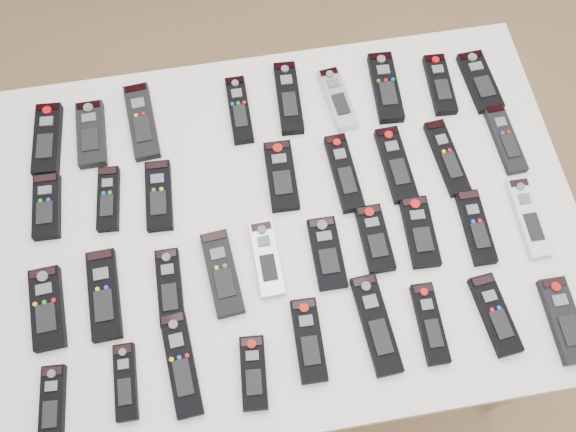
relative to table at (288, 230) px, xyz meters
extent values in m
plane|color=#9A734E|center=(0.03, 0.06, -0.72)|extent=(4.00, 4.00, 0.00)
cube|color=white|center=(0.00, 0.00, 0.04)|extent=(1.25, 0.88, 0.04)
cylinder|color=beige|center=(0.56, -0.38, -0.35)|extent=(0.04, 0.04, 0.74)
cylinder|color=beige|center=(-0.56, 0.38, -0.35)|extent=(0.04, 0.04, 0.74)
cylinder|color=beige|center=(0.56, 0.38, -0.35)|extent=(0.04, 0.04, 0.74)
cube|color=black|center=(-0.50, 0.28, 0.07)|extent=(0.07, 0.18, 0.02)
cube|color=black|center=(-0.41, 0.28, 0.07)|extent=(0.06, 0.16, 0.02)
cube|color=black|center=(-0.29, 0.29, 0.07)|extent=(0.07, 0.20, 0.02)
cube|color=black|center=(-0.07, 0.29, 0.07)|extent=(0.05, 0.17, 0.02)
cube|color=black|center=(0.05, 0.30, 0.07)|extent=(0.06, 0.19, 0.02)
cube|color=#B7B7BC|center=(0.16, 0.28, 0.07)|extent=(0.07, 0.17, 0.02)
cube|color=black|center=(0.28, 0.29, 0.07)|extent=(0.07, 0.19, 0.02)
cube|color=black|center=(0.41, 0.28, 0.07)|extent=(0.06, 0.16, 0.02)
cube|color=black|center=(0.51, 0.27, 0.07)|extent=(0.07, 0.17, 0.02)
cube|color=black|center=(-0.51, 0.11, 0.07)|extent=(0.06, 0.15, 0.02)
cube|color=black|center=(-0.38, 0.11, 0.07)|extent=(0.06, 0.15, 0.02)
cube|color=black|center=(-0.27, 0.10, 0.07)|extent=(0.06, 0.17, 0.02)
cube|color=black|center=(0.00, 0.10, 0.07)|extent=(0.07, 0.17, 0.02)
cube|color=black|center=(0.14, 0.09, 0.07)|extent=(0.06, 0.19, 0.02)
cube|color=black|center=(0.26, 0.09, 0.07)|extent=(0.06, 0.18, 0.02)
cube|color=black|center=(0.37, 0.09, 0.07)|extent=(0.06, 0.19, 0.02)
cube|color=black|center=(0.52, 0.11, 0.07)|extent=(0.05, 0.18, 0.02)
cube|color=black|center=(-0.51, -0.12, 0.07)|extent=(0.07, 0.17, 0.02)
cube|color=black|center=(-0.40, -0.11, 0.07)|extent=(0.06, 0.19, 0.02)
cube|color=black|center=(-0.26, -0.11, 0.07)|extent=(0.05, 0.17, 0.02)
cube|color=black|center=(-0.15, -0.10, 0.07)|extent=(0.07, 0.19, 0.02)
cube|color=#B7B7BC|center=(-0.06, -0.09, 0.07)|extent=(0.05, 0.17, 0.02)
cube|color=black|center=(0.07, -0.09, 0.07)|extent=(0.06, 0.16, 0.02)
cube|color=black|center=(0.17, -0.08, 0.07)|extent=(0.06, 0.15, 0.02)
cube|color=black|center=(0.27, -0.08, 0.07)|extent=(0.07, 0.16, 0.02)
cube|color=black|center=(0.39, -0.09, 0.07)|extent=(0.05, 0.17, 0.02)
cube|color=silver|center=(0.51, -0.09, 0.07)|extent=(0.05, 0.18, 0.02)
cube|color=black|center=(-0.50, -0.31, 0.07)|extent=(0.05, 0.15, 0.02)
cube|color=black|center=(-0.36, -0.29, 0.07)|extent=(0.04, 0.15, 0.02)
cube|color=black|center=(-0.26, -0.27, 0.07)|extent=(0.07, 0.21, 0.02)
cube|color=black|center=(-0.12, -0.31, 0.07)|extent=(0.06, 0.14, 0.02)
cube|color=black|center=(0.00, -0.27, 0.07)|extent=(0.06, 0.17, 0.02)
cube|color=black|center=(0.13, -0.26, 0.07)|extent=(0.07, 0.21, 0.02)
cube|color=black|center=(0.24, -0.27, 0.07)|extent=(0.05, 0.16, 0.02)
cube|color=black|center=(0.37, -0.28, 0.07)|extent=(0.07, 0.17, 0.02)
cube|color=black|center=(0.51, -0.31, 0.07)|extent=(0.06, 0.17, 0.02)
camera|label=1|loc=(-0.09, -0.55, 1.32)|focal=40.00mm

